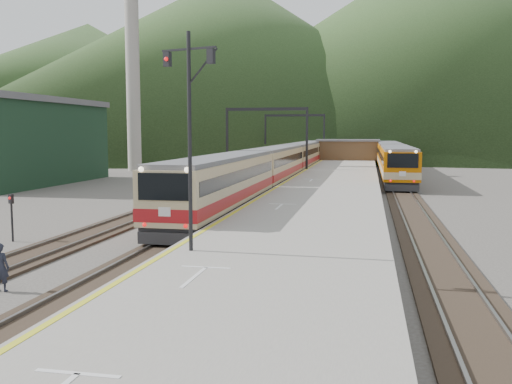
% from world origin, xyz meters
% --- Properties ---
extents(track_main, '(2.60, 200.00, 0.23)m').
position_xyz_m(track_main, '(0.00, 40.00, 0.07)').
color(track_main, black).
rests_on(track_main, ground).
extents(track_far, '(2.60, 200.00, 0.23)m').
position_xyz_m(track_far, '(-5.00, 40.00, 0.07)').
color(track_far, black).
rests_on(track_far, ground).
extents(track_second, '(2.60, 200.00, 0.23)m').
position_xyz_m(track_second, '(11.50, 40.00, 0.07)').
color(track_second, black).
rests_on(track_second, ground).
extents(platform, '(8.00, 100.00, 1.00)m').
position_xyz_m(platform, '(5.60, 38.00, 0.50)').
color(platform, gray).
rests_on(platform, ground).
extents(gantry_near, '(9.55, 0.25, 8.00)m').
position_xyz_m(gantry_near, '(-2.85, 55.00, 5.59)').
color(gantry_near, black).
rests_on(gantry_near, ground).
extents(gantry_far, '(9.55, 0.25, 8.00)m').
position_xyz_m(gantry_far, '(-2.85, 80.00, 5.59)').
color(gantry_far, black).
rests_on(gantry_far, ground).
extents(smokestack, '(1.80, 1.80, 30.00)m').
position_xyz_m(smokestack, '(-22.00, 62.00, 15.00)').
color(smokestack, '#9E998E').
rests_on(smokestack, ground).
extents(station_shed, '(9.40, 4.40, 3.10)m').
position_xyz_m(station_shed, '(5.60, 78.00, 2.57)').
color(station_shed, brown).
rests_on(station_shed, platform).
extents(hill_a, '(180.00, 180.00, 60.00)m').
position_xyz_m(hill_a, '(-40.00, 190.00, 30.00)').
color(hill_a, '#28401B').
rests_on(hill_a, ground).
extents(hill_b, '(220.00, 220.00, 75.00)m').
position_xyz_m(hill_b, '(30.00, 230.00, 37.50)').
color(hill_b, '#28401B').
rests_on(hill_b, ground).
extents(hill_d, '(200.00, 200.00, 55.00)m').
position_xyz_m(hill_d, '(-120.00, 240.00, 27.50)').
color(hill_d, '#28401B').
rests_on(hill_d, ground).
extents(main_train, '(2.92, 80.09, 3.57)m').
position_xyz_m(main_train, '(0.00, 53.91, 2.01)').
color(main_train, tan).
rests_on(main_train, track_main).
extents(second_train, '(3.08, 63.11, 3.76)m').
position_xyz_m(second_train, '(11.50, 70.85, 2.11)').
color(second_train, '#B25900').
rests_on(second_train, track_second).
extents(signal_mast, '(2.13, 0.74, 7.64)m').
position_xyz_m(signal_mast, '(2.56, 9.57, 5.63)').
color(signal_mast, black).
rests_on(signal_mast, platform).
extents(short_signal_b, '(0.24, 0.18, 2.27)m').
position_xyz_m(short_signal_b, '(-3.43, 29.21, 1.46)').
color(short_signal_b, black).
rests_on(short_signal_b, ground).
extents(short_signal_c, '(0.26, 0.23, 2.27)m').
position_xyz_m(short_signal_c, '(-7.87, 14.44, 1.46)').
color(short_signal_c, black).
rests_on(short_signal_c, ground).
extents(worker, '(0.60, 0.41, 1.62)m').
position_xyz_m(worker, '(-3.02, 6.69, 0.81)').
color(worker, '#1F222E').
rests_on(worker, ground).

